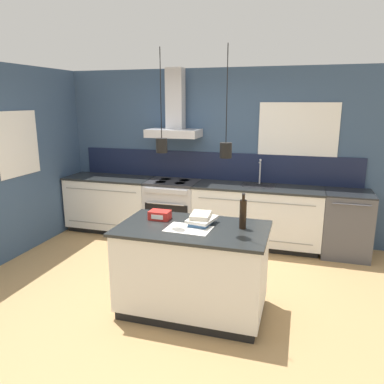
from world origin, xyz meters
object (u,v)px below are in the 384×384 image
at_px(dishwasher, 346,224).
at_px(bottle_on_island, 243,214).
at_px(red_supply_box, 160,215).
at_px(book_stack, 201,219).
at_px(oven_range, 173,209).

height_order(dishwasher, bottle_on_island, bottle_on_island).
height_order(bottle_on_island, red_supply_box, bottle_on_island).
relative_size(dishwasher, bottle_on_island, 2.59).
bearing_deg(bottle_on_island, dishwasher, 58.45).
bearing_deg(book_stack, oven_range, 117.23).
height_order(oven_range, dishwasher, same).
xyz_separation_m(oven_range, dishwasher, (2.56, 0.00, 0.00)).
relative_size(oven_range, dishwasher, 1.00).
height_order(oven_range, red_supply_box, red_supply_box).
bearing_deg(book_stack, red_supply_box, 174.36).
height_order(book_stack, red_supply_box, book_stack).
xyz_separation_m(dishwasher, book_stack, (-1.58, -1.90, 0.51)).
relative_size(oven_range, bottle_on_island, 2.59).
bearing_deg(bottle_on_island, red_supply_box, 177.19).
distance_m(bottle_on_island, red_supply_box, 0.89).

